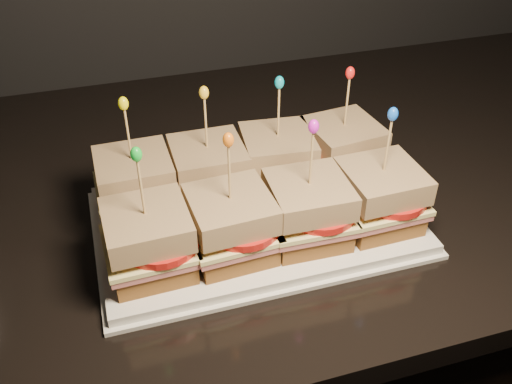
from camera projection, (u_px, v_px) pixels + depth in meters
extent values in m
cube|color=black|center=(230.00, 377.00, 1.13)|extent=(2.21, 0.70, 0.91)
cube|color=black|center=(222.00, 184.00, 0.85)|extent=(2.25, 0.74, 0.03)
cube|color=white|center=(256.00, 221.00, 0.74)|extent=(0.40, 0.25, 0.02)
cube|color=white|center=(256.00, 224.00, 0.74)|extent=(0.41, 0.26, 0.01)
cube|color=#572F10|center=(138.00, 202.00, 0.74)|extent=(0.09, 0.09, 0.02)
cube|color=#C15D5C|center=(137.00, 191.00, 0.73)|extent=(0.10, 0.10, 0.01)
cube|color=#FDF397|center=(136.00, 187.00, 0.72)|extent=(0.10, 0.10, 0.01)
cylinder|color=red|center=(146.00, 183.00, 0.72)|extent=(0.09, 0.09, 0.01)
cube|color=#5A3114|center=(133.00, 169.00, 0.71)|extent=(0.09, 0.09, 0.03)
cylinder|color=tan|center=(129.00, 137.00, 0.68)|extent=(0.00, 0.00, 0.09)
ellipsoid|color=#F3E607|center=(123.00, 103.00, 0.65)|extent=(0.01, 0.01, 0.02)
cube|color=#572F10|center=(210.00, 189.00, 0.76)|extent=(0.09, 0.09, 0.02)
cube|color=#C15D5C|center=(209.00, 179.00, 0.75)|extent=(0.10, 0.10, 0.01)
cube|color=#FDF397|center=(209.00, 175.00, 0.74)|extent=(0.10, 0.10, 0.01)
cylinder|color=red|center=(219.00, 171.00, 0.74)|extent=(0.09, 0.09, 0.01)
cube|color=#5A3114|center=(208.00, 157.00, 0.73)|extent=(0.09, 0.09, 0.03)
cylinder|color=tan|center=(206.00, 126.00, 0.70)|extent=(0.00, 0.00, 0.09)
ellipsoid|color=yellow|center=(204.00, 93.00, 0.67)|extent=(0.01, 0.01, 0.02)
cube|color=#572F10|center=(277.00, 177.00, 0.78)|extent=(0.10, 0.10, 0.02)
cube|color=#C15D5C|center=(277.00, 167.00, 0.77)|extent=(0.11, 0.10, 0.01)
cube|color=#FDF397|center=(277.00, 163.00, 0.77)|extent=(0.11, 0.11, 0.01)
cylinder|color=red|center=(287.00, 159.00, 0.76)|extent=(0.09, 0.09, 0.01)
cube|color=#5A3114|center=(278.00, 145.00, 0.75)|extent=(0.10, 0.10, 0.03)
cylinder|color=tan|center=(279.00, 115.00, 0.72)|extent=(0.00, 0.00, 0.09)
ellipsoid|color=#0C9BB2|center=(279.00, 82.00, 0.70)|extent=(0.01, 0.01, 0.02)
cube|color=#572F10|center=(340.00, 166.00, 0.80)|extent=(0.10, 0.10, 0.02)
cube|color=#C15D5C|center=(341.00, 156.00, 0.79)|extent=(0.11, 0.10, 0.01)
cube|color=#FDF397|center=(342.00, 152.00, 0.79)|extent=(0.11, 0.11, 0.01)
cylinder|color=red|center=(352.00, 148.00, 0.78)|extent=(0.09, 0.09, 0.01)
cube|color=#5A3114|center=(344.00, 135.00, 0.77)|extent=(0.10, 0.10, 0.03)
cylinder|color=tan|center=(347.00, 105.00, 0.75)|extent=(0.00, 0.00, 0.09)
ellipsoid|color=red|center=(350.00, 73.00, 0.72)|extent=(0.01, 0.01, 0.02)
cube|color=#572F10|center=(152.00, 259.00, 0.65)|extent=(0.09, 0.09, 0.02)
cube|color=#C15D5C|center=(150.00, 248.00, 0.64)|extent=(0.10, 0.10, 0.01)
cube|color=#FDF397|center=(149.00, 244.00, 0.64)|extent=(0.10, 0.10, 0.01)
cylinder|color=red|center=(160.00, 240.00, 0.63)|extent=(0.09, 0.09, 0.01)
cube|color=#5A3114|center=(147.00, 225.00, 0.62)|extent=(0.09, 0.09, 0.03)
cylinder|color=tan|center=(142.00, 191.00, 0.59)|extent=(0.00, 0.00, 0.09)
ellipsoid|color=green|center=(136.00, 154.00, 0.57)|extent=(0.01, 0.01, 0.02)
cube|color=#572F10|center=(232.00, 243.00, 0.67)|extent=(0.09, 0.09, 0.02)
cube|color=#C15D5C|center=(231.00, 232.00, 0.66)|extent=(0.10, 0.10, 0.01)
cube|color=#FDF397|center=(231.00, 228.00, 0.66)|extent=(0.11, 0.10, 0.01)
cylinder|color=red|center=(243.00, 224.00, 0.65)|extent=(0.09, 0.09, 0.01)
cube|color=#5A3114|center=(231.00, 209.00, 0.64)|extent=(0.10, 0.10, 0.03)
cylinder|color=tan|center=(229.00, 176.00, 0.61)|extent=(0.00, 0.00, 0.09)
ellipsoid|color=orange|center=(228.00, 140.00, 0.59)|extent=(0.01, 0.01, 0.02)
cube|color=#572F10|center=(307.00, 228.00, 0.69)|extent=(0.09, 0.09, 0.02)
cube|color=#C15D5C|center=(307.00, 217.00, 0.68)|extent=(0.10, 0.10, 0.01)
cube|color=#FDF397|center=(308.00, 213.00, 0.68)|extent=(0.10, 0.10, 0.01)
cylinder|color=red|center=(319.00, 209.00, 0.67)|extent=(0.09, 0.09, 0.01)
cube|color=#5A3114|center=(309.00, 194.00, 0.66)|extent=(0.09, 0.09, 0.03)
cylinder|color=tan|center=(311.00, 162.00, 0.64)|extent=(0.00, 0.00, 0.09)
ellipsoid|color=#CB1CCC|center=(314.00, 127.00, 0.61)|extent=(0.01, 0.01, 0.02)
cube|color=#572F10|center=(377.00, 214.00, 0.72)|extent=(0.09, 0.09, 0.02)
cube|color=#C15D5C|center=(379.00, 203.00, 0.71)|extent=(0.10, 0.10, 0.01)
cube|color=#FDF397|center=(379.00, 199.00, 0.70)|extent=(0.10, 0.10, 0.01)
cylinder|color=red|center=(391.00, 195.00, 0.70)|extent=(0.09, 0.09, 0.01)
cube|color=#5A3114|center=(382.00, 181.00, 0.69)|extent=(0.09, 0.09, 0.03)
cylinder|color=tan|center=(387.00, 149.00, 0.66)|extent=(0.00, 0.00, 0.09)
ellipsoid|color=blue|center=(393.00, 114.00, 0.63)|extent=(0.01, 0.01, 0.02)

